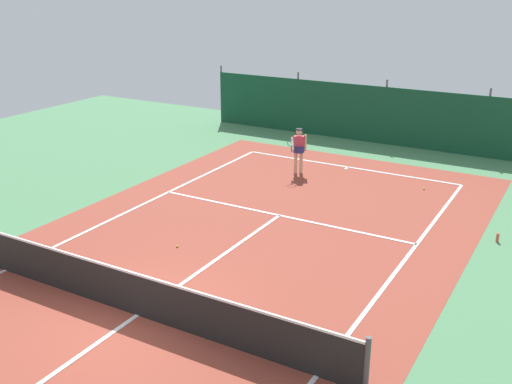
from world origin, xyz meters
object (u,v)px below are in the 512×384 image
Objects in this scene: tennis_ball_midcourt at (424,189)px; water_bottle at (498,238)px; tennis_net at (136,294)px; tennis_player at (299,148)px; parked_car at (400,111)px; tennis_ball_near_player at (177,246)px.

tennis_ball_midcourt is 4.26m from water_bottle.
tennis_player is at bearing 97.21° from tennis_net.
tennis_ball_midcourt is 8.62m from parked_car.
tennis_ball_near_player is (0.01, -7.22, -0.93)m from tennis_player.
parked_car reaches higher than tennis_player.
tennis_ball_near_player is at bearing -119.69° from tennis_ball_midcourt.
tennis_ball_near_player is at bearing 60.93° from tennis_player.
tennis_player reaches higher than tennis_net.
water_bottle is at bearing -48.44° from tennis_ball_midcourt.
tennis_net is 153.33× the size of tennis_ball_near_player.
water_bottle is at bearing -58.34° from parked_car.
tennis_ball_near_player is 1.00× the size of tennis_ball_midcourt.
tennis_net is 18.76m from parked_car.
tennis_net reaches higher than tennis_ball_near_player.
tennis_net reaches higher than tennis_ball_midcourt.
tennis_ball_near_player is at bearing -147.87° from water_bottle.
parked_car is at bearing -126.62° from tennis_player.
tennis_net is 153.33× the size of tennis_ball_midcourt.
tennis_player is 7.27m from tennis_ball_near_player.
tennis_ball_near_player is at bearing -91.23° from parked_car.
parked_car is at bearing 85.97° from tennis_ball_near_player.
tennis_net is 2.36× the size of parked_car.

